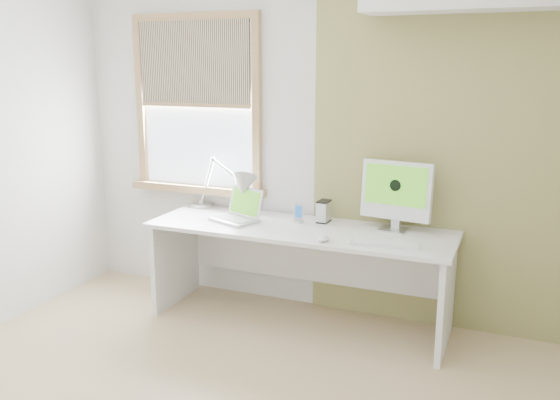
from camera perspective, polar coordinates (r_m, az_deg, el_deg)
The scene contains 11 objects.
room at distance 2.90m, azimuth -7.98°, elevation 1.46°, with size 4.04×3.54×2.64m.
accent_wall at distance 4.24m, azimuth 16.31°, elevation 4.73°, with size 2.00×0.02×2.60m, color #91974D.
window at distance 4.83m, azimuth -8.06°, elevation 8.99°, with size 1.20×0.14×1.42m.
desk at distance 4.35m, azimuth 2.13°, elevation -4.91°, with size 2.20×0.70×0.73m.
desk_lamp at distance 4.54m, azimuth -4.35°, elevation 1.27°, with size 0.70×0.43×0.42m.
laptop at distance 4.43m, azimuth -3.98°, elevation -1.19°, with size 0.41×0.38×0.24m.
phone_dock at distance 4.35m, azimuth 1.80°, elevation -1.67°, with size 0.09×0.09×0.14m.
external_drive at distance 4.37m, azimuth 4.25°, elevation -1.09°, with size 0.08×0.13×0.16m.
imac at distance 4.18m, azimuth 11.15°, elevation 0.77°, with size 0.50×0.19×0.49m.
keyboard at distance 3.88m, azimuth 10.06°, elevation -4.19°, with size 0.45×0.17×0.02m.
mouse at distance 3.92m, azimuth 4.19°, elevation -3.75°, with size 0.07×0.11×0.03m, color white.
Camera 1 is at (1.45, -2.44, 1.87)m, focal length 37.96 mm.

